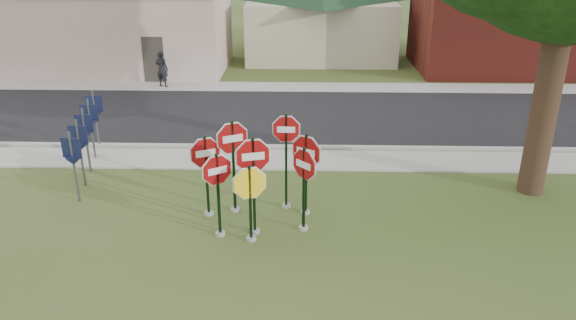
{
  "coord_description": "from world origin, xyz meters",
  "views": [
    {
      "loc": [
        1.05,
        -11.01,
        6.9
      ],
      "look_at": [
        0.69,
        2.0,
        1.48
      ],
      "focal_mm": 35.0,
      "sensor_mm": 36.0,
      "label": 1
    }
  ],
  "objects_px": {
    "stop_sign_center": "(253,172)",
    "pedestrian": "(162,69)",
    "stop_sign_left": "(218,185)",
    "stop_sign_yellow": "(250,195)"
  },
  "relations": [
    {
      "from": "stop_sign_yellow",
      "to": "stop_sign_left",
      "type": "height_order",
      "value": "stop_sign_left"
    },
    {
      "from": "stop_sign_center",
      "to": "pedestrian",
      "type": "bearing_deg",
      "value": 111.95
    },
    {
      "from": "stop_sign_center",
      "to": "stop_sign_yellow",
      "type": "xyz_separation_m",
      "value": [
        -0.06,
        -0.35,
        -0.43
      ]
    },
    {
      "from": "pedestrian",
      "to": "stop_sign_yellow",
      "type": "bearing_deg",
      "value": 129.21
    },
    {
      "from": "stop_sign_center",
      "to": "pedestrian",
      "type": "relative_size",
      "value": 1.58
    },
    {
      "from": "stop_sign_left",
      "to": "stop_sign_center",
      "type": "bearing_deg",
      "value": 9.61
    },
    {
      "from": "stop_sign_center",
      "to": "stop_sign_yellow",
      "type": "bearing_deg",
      "value": -99.57
    },
    {
      "from": "pedestrian",
      "to": "stop_sign_left",
      "type": "bearing_deg",
      "value": 126.62
    },
    {
      "from": "stop_sign_yellow",
      "to": "stop_sign_left",
      "type": "bearing_deg",
      "value": 164.63
    },
    {
      "from": "stop_sign_left",
      "to": "pedestrian",
      "type": "distance_m",
      "value": 14.14
    }
  ]
}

